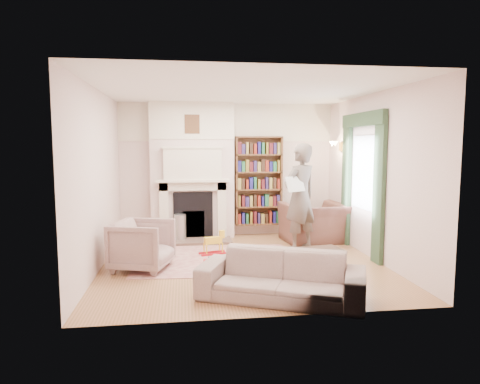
{
  "coord_description": "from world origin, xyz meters",
  "views": [
    {
      "loc": [
        -0.95,
        -6.82,
        1.94
      ],
      "look_at": [
        0.0,
        0.25,
        1.15
      ],
      "focal_mm": 32.0,
      "sensor_mm": 36.0,
      "label": 1
    }
  ],
  "objects": [
    {
      "name": "floor",
      "position": [
        0.0,
        0.0,
        0.0
      ],
      "size": [
        4.5,
        4.5,
        0.0
      ],
      "primitive_type": "plane",
      "color": "olive",
      "rests_on": "ground"
    },
    {
      "name": "rug",
      "position": [
        -0.43,
        0.24,
        0.01
      ],
      "size": [
        2.71,
        2.15,
        0.01
      ],
      "primitive_type": "cube",
      "rotation": [
        0.0,
        0.0,
        -0.06
      ],
      "color": "beige",
      "rests_on": "floor"
    },
    {
      "name": "rocking_horse",
      "position": [
        -0.43,
        0.58,
        0.21
      ],
      "size": [
        0.52,
        0.31,
        0.43
      ],
      "primitive_type": null,
      "rotation": [
        0.0,
        0.0,
        0.26
      ],
      "color": "yellow",
      "rests_on": "rug"
    },
    {
      "name": "man_reading",
      "position": [
        1.18,
        0.75,
        0.98
      ],
      "size": [
        0.85,
        0.76,
        1.96
      ],
      "primitive_type": "imported",
      "rotation": [
        0.0,
        0.0,
        3.65
      ],
      "color": "#594E47",
      "rests_on": "floor"
    },
    {
      "name": "coffee_table",
      "position": [
        0.95,
        -1.03,
        0.23
      ],
      "size": [
        0.76,
        0.55,
        0.45
      ],
      "primitive_type": null,
      "rotation": [
        0.0,
        0.0,
        0.15
      ],
      "color": "black",
      "rests_on": "floor"
    },
    {
      "name": "game_box_lid",
      "position": [
        -0.49,
        -0.01,
        0.04
      ],
      "size": [
        0.29,
        0.2,
        0.05
      ],
      "primitive_type": "cube",
      "rotation": [
        0.0,
        0.0,
        0.03
      ],
      "color": "#B21416",
      "rests_on": "rug"
    },
    {
      "name": "window",
      "position": [
        2.23,
        0.4,
        1.45
      ],
      "size": [
        0.02,
        0.9,
        1.3
      ],
      "primitive_type": "cube",
      "color": "silver",
      "rests_on": "wall_right"
    },
    {
      "name": "armchair_reading",
      "position": [
        1.63,
        1.35,
        0.39
      ],
      "size": [
        1.29,
        1.16,
        0.77
      ],
      "primitive_type": "imported",
      "rotation": [
        0.0,
        0.0,
        3.24
      ],
      "color": "#53302C",
      "rests_on": "floor"
    },
    {
      "name": "curtain_right",
      "position": [
        2.2,
        1.1,
        1.2
      ],
      "size": [
        0.07,
        0.32,
        2.4
      ],
      "primitive_type": "cube",
      "color": "#294029",
      "rests_on": "floor"
    },
    {
      "name": "wall_sconce",
      "position": [
        2.03,
        1.5,
        1.9
      ],
      "size": [
        0.2,
        0.24,
        0.24
      ],
      "primitive_type": null,
      "color": "gold",
      "rests_on": "wall_right"
    },
    {
      "name": "wall_front",
      "position": [
        0.0,
        -2.25,
        1.4
      ],
      "size": [
        4.5,
        0.0,
        4.5
      ],
      "primitive_type": "plane",
      "rotation": [
        -1.57,
        0.0,
        0.0
      ],
      "color": "white",
      "rests_on": "floor"
    },
    {
      "name": "newspaper",
      "position": [
        1.03,
        0.55,
        1.24
      ],
      "size": [
        0.41,
        0.3,
        0.27
      ],
      "primitive_type": "cube",
      "rotation": [
        -0.35,
        0.0,
        0.51
      ],
      "color": "beige",
      "rests_on": "man_reading"
    },
    {
      "name": "paraffin_heater",
      "position": [
        -1.02,
        1.72,
        0.28
      ],
      "size": [
        0.25,
        0.25,
        0.55
      ],
      "primitive_type": "cylinder",
      "rotation": [
        0.0,
        0.0,
        -0.06
      ],
      "color": "#B5B8BD",
      "rests_on": "floor"
    },
    {
      "name": "pelmet",
      "position": [
        2.19,
        0.4,
        2.38
      ],
      "size": [
        0.09,
        1.7,
        0.24
      ],
      "primitive_type": "cube",
      "color": "#294029",
      "rests_on": "wall_right"
    },
    {
      "name": "wall_left",
      "position": [
        -2.25,
        0.0,
        1.4
      ],
      "size": [
        0.0,
        4.5,
        4.5
      ],
      "primitive_type": "plane",
      "rotation": [
        1.57,
        0.0,
        1.57
      ],
      "color": "white",
      "rests_on": "floor"
    },
    {
      "name": "board_game",
      "position": [
        -0.3,
        0.22,
        0.03
      ],
      "size": [
        0.48,
        0.48,
        0.03
      ],
      "primitive_type": "cube",
      "rotation": [
        0.0,
        0.0,
        0.34
      ],
      "color": "gold",
      "rests_on": "rug"
    },
    {
      "name": "ceiling",
      "position": [
        0.0,
        0.0,
        2.8
      ],
      "size": [
        4.5,
        4.5,
        0.0
      ],
      "primitive_type": "plane",
      "rotation": [
        3.14,
        0.0,
        0.0
      ],
      "color": "white",
      "rests_on": "wall_back"
    },
    {
      "name": "curtain_left",
      "position": [
        2.2,
        -0.3,
        1.2
      ],
      "size": [
        0.07,
        0.32,
        2.4
      ],
      "primitive_type": "cube",
      "color": "#294029",
      "rests_on": "floor"
    },
    {
      "name": "fireplace",
      "position": [
        -0.75,
        2.05,
        1.39
      ],
      "size": [
        1.7,
        0.58,
        2.8
      ],
      "color": "white",
      "rests_on": "floor"
    },
    {
      "name": "comic_annuals",
      "position": [
        0.29,
        -0.37,
        0.02
      ],
      "size": [
        0.82,
        0.55,
        0.02
      ],
      "color": "red",
      "rests_on": "rug"
    },
    {
      "name": "bookcase",
      "position": [
        0.65,
        2.12,
        1.18
      ],
      "size": [
        1.0,
        0.24,
        1.85
      ],
      "primitive_type": "cube",
      "color": "brown",
      "rests_on": "floor"
    },
    {
      "name": "armchair_left",
      "position": [
        -1.59,
        -0.16,
        0.39
      ],
      "size": [
        1.06,
        1.04,
        0.77
      ],
      "primitive_type": "imported",
      "rotation": [
        0.0,
        0.0,
        1.27
      ],
      "color": "#BDAA9C",
      "rests_on": "floor"
    },
    {
      "name": "wall_right",
      "position": [
        2.25,
        0.0,
        1.4
      ],
      "size": [
        0.0,
        4.5,
        4.5
      ],
      "primitive_type": "plane",
      "rotation": [
        1.57,
        0.0,
        -1.57
      ],
      "color": "white",
      "rests_on": "floor"
    },
    {
      "name": "sofa",
      "position": [
        0.25,
        -1.72,
        0.3
      ],
      "size": [
        2.2,
        1.56,
        0.6
      ],
      "primitive_type": "imported",
      "rotation": [
        0.0,
        0.0,
        -0.41
      ],
      "color": "#B6AD96",
      "rests_on": "floor"
    },
    {
      "name": "wall_back",
      "position": [
        0.0,
        2.25,
        1.4
      ],
      "size": [
        4.5,
        0.0,
        4.5
      ],
      "primitive_type": "plane",
      "rotation": [
        1.57,
        0.0,
        0.0
      ],
      "color": "white",
      "rests_on": "floor"
    }
  ]
}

